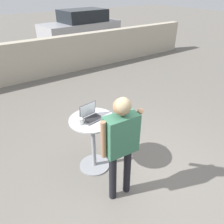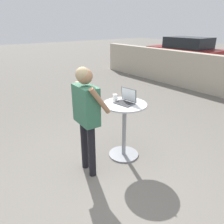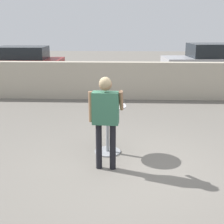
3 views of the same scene
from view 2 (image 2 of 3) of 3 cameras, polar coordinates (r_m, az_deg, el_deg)
ground_plane at (r=3.43m, az=-2.99°, el=-18.42°), size 50.00×50.00×0.00m
cafe_table at (r=3.76m, az=3.22°, el=-3.10°), size 0.74×0.74×0.99m
laptop at (r=3.63m, az=3.67°, el=3.19°), size 0.34×0.28×0.25m
coffee_mug at (r=3.75m, az=0.82°, el=3.83°), size 0.12×0.08×0.11m
standing_person at (r=3.18m, az=-6.77°, el=0.89°), size 0.61×0.35×1.69m
parked_car_further_down at (r=12.13m, az=18.38°, el=14.40°), size 3.83×1.79×1.59m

